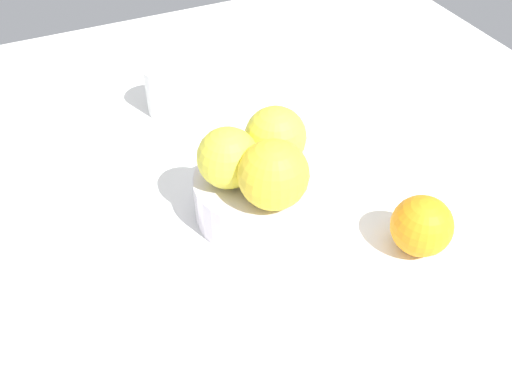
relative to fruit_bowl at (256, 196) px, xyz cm
name	(u,v)px	position (x,y,z in cm)	size (l,w,h in cm)	color
ground_plane	(256,219)	(0.00, 0.00, -3.57)	(110.00, 110.00, 2.00)	white
fruit_bowl	(256,196)	(0.00, 0.00, 0.00)	(14.08, 14.08, 5.38)	silver
orange_in_bowl_0	(275,137)	(3.15, 1.71, 6.28)	(6.94, 6.94, 6.94)	yellow
orange_in_bowl_1	(275,174)	(0.22, -4.25, 6.53)	(7.43, 7.43, 7.43)	yellow
orange_in_bowl_2	(228,158)	(-3.00, 0.62, 6.18)	(6.72, 6.72, 6.72)	yellow
orange_loose_0	(422,226)	(13.73, -12.34, 0.77)	(6.68, 6.68, 6.68)	orange
ceramic_cup	(167,90)	(-2.55, 24.27, 0.93)	(5.92, 5.92, 7.00)	white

